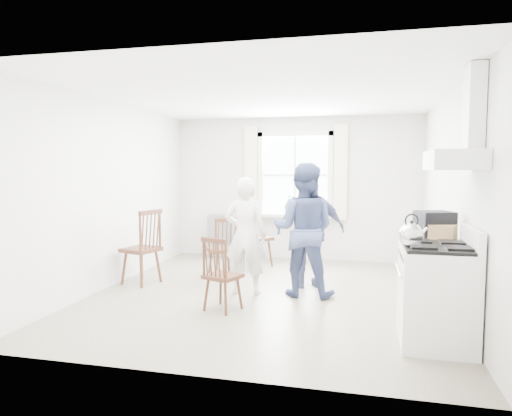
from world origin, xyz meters
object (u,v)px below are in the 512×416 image
(low_cabinet, at_px, (433,281))
(gas_stove, at_px, (437,294))
(stereo_stack, at_px, (434,226))
(person_left, at_px, (246,236))
(windsor_chair_c, at_px, (147,239))
(windsor_chair_a, at_px, (225,241))
(person_right, at_px, (311,230))
(windsor_chair_b, at_px, (218,266))
(person_mid, at_px, (303,230))

(low_cabinet, bearing_deg, gas_stove, -95.68)
(low_cabinet, height_order, stereo_stack, stereo_stack)
(gas_stove, distance_m, person_left, 2.58)
(person_left, bearing_deg, windsor_chair_c, -6.44)
(low_cabinet, relative_size, windsor_chair_a, 0.95)
(gas_stove, bearing_deg, person_right, 126.88)
(windsor_chair_b, bearing_deg, person_right, 56.42)
(windsor_chair_b, relative_size, person_left, 0.57)
(gas_stove, bearing_deg, stereo_stack, 85.31)
(gas_stove, relative_size, person_left, 0.72)
(windsor_chair_b, xyz_separation_m, windsor_chair_c, (-1.38, 0.99, 0.13))
(stereo_stack, distance_m, windsor_chair_a, 3.13)
(windsor_chair_a, relative_size, person_mid, 0.54)
(stereo_stack, distance_m, person_right, 1.90)
(windsor_chair_a, distance_m, windsor_chair_c, 1.15)
(windsor_chair_a, relative_size, person_left, 0.60)
(person_mid, distance_m, person_right, 0.45)
(person_right, bearing_deg, person_mid, 65.16)
(low_cabinet, bearing_deg, stereo_stack, -107.01)
(windsor_chair_b, relative_size, windsor_chair_c, 0.81)
(gas_stove, relative_size, windsor_chair_b, 1.27)
(stereo_stack, bearing_deg, person_mid, 152.91)
(gas_stove, bearing_deg, person_left, 149.08)
(stereo_stack, relative_size, person_mid, 0.25)
(windsor_chair_c, bearing_deg, person_left, -5.34)
(gas_stove, xyz_separation_m, low_cabinet, (0.07, 0.70, -0.03))
(windsor_chair_b, distance_m, person_left, 0.89)
(windsor_chair_c, xyz_separation_m, person_mid, (2.26, -0.05, 0.20))
(gas_stove, distance_m, windsor_chair_c, 3.98)
(stereo_stack, distance_m, person_mid, 1.69)
(stereo_stack, relative_size, windsor_chair_a, 0.45)
(windsor_chair_b, height_order, person_mid, person_mid)
(windsor_chair_a, height_order, person_mid, person_mid)
(windsor_chair_c, xyz_separation_m, person_right, (2.30, 0.40, 0.14))
(windsor_chair_c, height_order, person_right, person_right)
(person_left, bearing_deg, windsor_chair_a, -56.00)
(gas_stove, height_order, windsor_chair_b, gas_stove)
(stereo_stack, height_order, windsor_chair_a, stereo_stack)
(low_cabinet, xyz_separation_m, windsor_chair_a, (-2.77, 1.34, 0.13))
(low_cabinet, distance_m, person_right, 1.90)
(windsor_chair_a, bearing_deg, stereo_stack, -26.78)
(person_right, bearing_deg, person_left, 15.34)
(gas_stove, bearing_deg, low_cabinet, 84.32)
(gas_stove, distance_m, low_cabinet, 0.70)
(low_cabinet, height_order, person_right, person_right)
(person_mid, bearing_deg, stereo_stack, 156.16)
(gas_stove, xyz_separation_m, person_mid, (-1.44, 1.41, 0.39))
(low_cabinet, height_order, windsor_chair_b, low_cabinet)
(gas_stove, height_order, person_left, person_left)
(low_cabinet, xyz_separation_m, windsor_chair_c, (-3.77, 0.76, 0.22))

